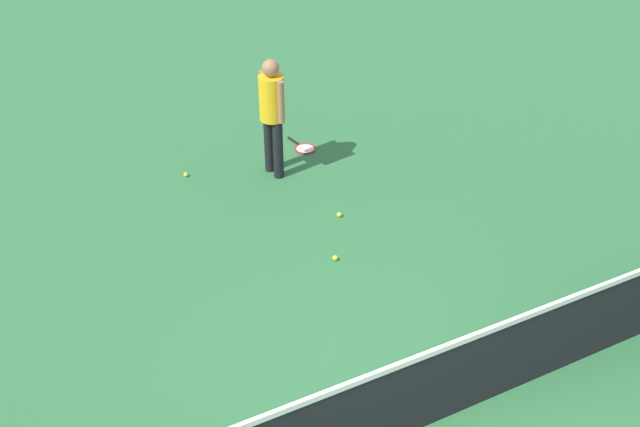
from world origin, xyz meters
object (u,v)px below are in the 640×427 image
(tennis_racket_near_player, at_px, (304,148))
(tennis_ball_by_net, at_px, (339,215))
(tennis_ball_near_player, at_px, (186,175))
(tennis_ball_midcourt, at_px, (335,258))
(player_near_side, at_px, (272,108))

(tennis_racket_near_player, relative_size, tennis_ball_by_net, 9.16)
(tennis_racket_near_player, height_order, tennis_ball_near_player, tennis_ball_near_player)
(tennis_ball_by_net, xyz_separation_m, tennis_ball_midcourt, (0.47, 0.78, 0.00))
(player_near_side, relative_size, tennis_ball_by_net, 25.76)
(tennis_racket_near_player, distance_m, tennis_ball_midcourt, 2.71)
(tennis_racket_near_player, xyz_separation_m, tennis_ball_by_net, (0.37, 1.80, 0.02))
(player_near_side, relative_size, tennis_racket_near_player, 2.81)
(tennis_ball_near_player, relative_size, tennis_ball_midcourt, 1.00)
(player_near_side, relative_size, tennis_ball_near_player, 25.76)
(player_near_side, distance_m, tennis_ball_by_net, 1.70)
(tennis_ball_by_net, relative_size, tennis_ball_midcourt, 1.00)
(tennis_ball_near_player, xyz_separation_m, tennis_ball_midcourt, (-0.98, 2.61, 0.00))
(player_near_side, xyz_separation_m, tennis_racket_near_player, (-0.67, -0.43, -1.00))
(player_near_side, xyz_separation_m, tennis_ball_by_net, (-0.30, 1.36, -0.98))
(tennis_ball_near_player, relative_size, tennis_ball_by_net, 1.00)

